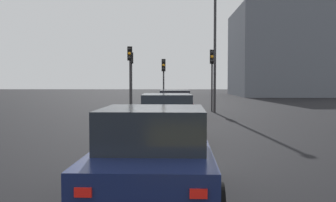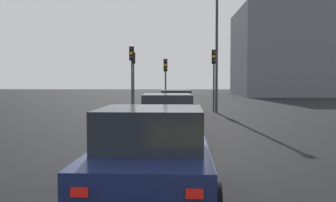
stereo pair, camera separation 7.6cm
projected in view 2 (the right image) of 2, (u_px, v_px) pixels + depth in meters
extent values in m
cube|color=black|center=(171.00, 145.00, 12.74)|extent=(160.00, 160.00, 0.20)
cube|color=maroon|center=(176.00, 107.00, 20.87)|extent=(4.48, 1.78, 0.64)
cube|color=#1E232B|center=(176.00, 96.00, 20.62)|extent=(2.03, 1.54, 0.60)
cylinder|color=black|center=(191.00, 110.00, 22.26)|extent=(0.64, 0.23, 0.64)
cylinder|color=black|center=(161.00, 110.00, 22.27)|extent=(0.64, 0.23, 0.64)
cylinder|color=black|center=(194.00, 114.00, 19.50)|extent=(0.64, 0.23, 0.64)
cylinder|color=black|center=(159.00, 114.00, 19.51)|extent=(0.64, 0.23, 0.64)
cube|color=red|center=(190.00, 108.00, 18.62)|extent=(0.03, 0.20, 0.11)
cube|color=red|center=(164.00, 108.00, 18.63)|extent=(0.03, 0.20, 0.11)
cube|color=tan|center=(167.00, 123.00, 13.06)|extent=(4.61, 1.88, 0.66)
cube|color=#1E232B|center=(167.00, 104.00, 12.80)|extent=(2.09, 1.61, 0.62)
cylinder|color=black|center=(191.00, 126.00, 14.49)|extent=(0.64, 0.23, 0.64)
cylinder|color=black|center=(143.00, 126.00, 14.49)|extent=(0.64, 0.23, 0.64)
cylinder|color=black|center=(197.00, 137.00, 11.66)|extent=(0.64, 0.23, 0.64)
cylinder|color=black|center=(137.00, 137.00, 11.66)|extent=(0.64, 0.23, 0.64)
cube|color=red|center=(191.00, 127.00, 10.76)|extent=(0.03, 0.20, 0.11)
cube|color=red|center=(144.00, 127.00, 10.76)|extent=(0.03, 0.20, 0.11)
cube|color=#141E4C|center=(152.00, 165.00, 6.45)|extent=(4.07, 1.91, 0.67)
cube|color=#1E232B|center=(151.00, 127.00, 6.21)|extent=(1.85, 1.64, 0.62)
cylinder|color=black|center=(204.00, 166.00, 7.66)|extent=(0.65, 0.24, 0.64)
cylinder|color=black|center=(112.00, 165.00, 7.75)|extent=(0.65, 0.24, 0.64)
cube|color=red|center=(195.00, 194.00, 4.39)|extent=(0.03, 0.20, 0.11)
cube|color=red|center=(79.00, 192.00, 4.45)|extent=(0.03, 0.20, 0.11)
cylinder|color=#2D2D30|center=(214.00, 88.00, 25.34)|extent=(0.11, 0.11, 3.07)
cube|color=black|center=(214.00, 57.00, 25.18)|extent=(0.23, 0.30, 0.90)
sphere|color=black|center=(214.00, 52.00, 25.06)|extent=(0.20, 0.20, 0.20)
sphere|color=orange|center=(214.00, 57.00, 25.07)|extent=(0.20, 0.20, 0.20)
sphere|color=black|center=(214.00, 61.00, 25.09)|extent=(0.20, 0.20, 0.20)
cylinder|color=#2D2D30|center=(132.00, 86.00, 25.58)|extent=(0.11, 0.11, 3.29)
cube|color=black|center=(132.00, 54.00, 25.41)|extent=(0.24, 0.31, 0.90)
sphere|color=black|center=(131.00, 49.00, 25.29)|extent=(0.20, 0.20, 0.20)
sphere|color=orange|center=(131.00, 53.00, 25.30)|extent=(0.20, 0.20, 0.20)
sphere|color=black|center=(131.00, 58.00, 25.32)|extent=(0.20, 0.20, 0.20)
cylinder|color=#2D2D30|center=(166.00, 90.00, 28.89)|extent=(0.11, 0.11, 2.67)
cube|color=black|center=(165.00, 65.00, 28.74)|extent=(0.20, 0.28, 0.90)
sphere|color=black|center=(165.00, 61.00, 28.61)|extent=(0.20, 0.20, 0.20)
sphere|color=orange|center=(165.00, 65.00, 28.63)|extent=(0.20, 0.20, 0.20)
sphere|color=black|center=(165.00, 69.00, 28.64)|extent=(0.20, 0.20, 0.20)
cylinder|color=#2D2D30|center=(134.00, 84.00, 31.93)|extent=(0.11, 0.11, 3.37)
cube|color=black|center=(133.00, 58.00, 31.76)|extent=(0.23, 0.30, 0.90)
sphere|color=black|center=(133.00, 55.00, 31.64)|extent=(0.20, 0.20, 0.20)
sphere|color=orange|center=(133.00, 58.00, 31.65)|extent=(0.20, 0.20, 0.20)
sphere|color=black|center=(133.00, 61.00, 31.67)|extent=(0.20, 0.20, 0.20)
cylinder|color=#2D2D30|center=(217.00, 44.00, 24.16)|extent=(0.16, 0.16, 8.43)
cube|color=slate|center=(279.00, 53.00, 52.80)|extent=(14.55, 11.16, 11.45)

